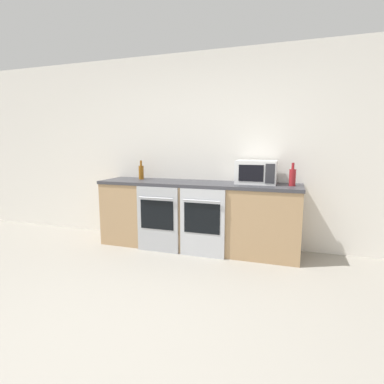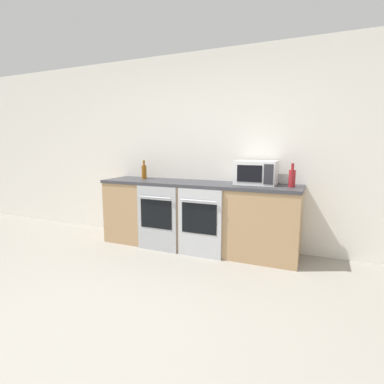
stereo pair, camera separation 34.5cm
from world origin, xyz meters
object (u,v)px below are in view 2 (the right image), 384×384
at_px(oven_left, 157,218).
at_px(oven_right, 199,223).
at_px(microwave, 256,173).
at_px(bottle_red, 292,178).
at_px(bottle_amber, 144,172).

relative_size(oven_left, oven_right, 1.00).
relative_size(microwave, bottle_red, 1.79).
bearing_deg(oven_left, bottle_red, 11.04).
height_order(oven_left, bottle_amber, bottle_amber).
bearing_deg(bottle_red, oven_left, -168.96).
bearing_deg(oven_left, oven_right, 0.00).
relative_size(oven_left, microwave, 1.72).
xyz_separation_m(bottle_red, bottle_amber, (-2.03, 0.08, -0.00)).
xyz_separation_m(oven_right, bottle_red, (1.02, 0.31, 0.56)).
xyz_separation_m(oven_right, bottle_amber, (-1.01, 0.39, 0.56)).
height_order(oven_right, bottle_red, bottle_red).
distance_m(oven_left, microwave, 1.38).
distance_m(oven_left, bottle_amber, 0.80).
height_order(microwave, bottle_red, microwave).
xyz_separation_m(oven_left, microwave, (1.18, 0.39, 0.60)).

